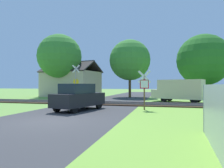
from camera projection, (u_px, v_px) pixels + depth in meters
name	position (u px, v px, depth m)	size (l,w,h in m)	color
ground_plane	(49.00, 121.00, 9.32)	(160.00, 160.00, 0.00)	#6B9942
road_asphalt	(69.00, 115.00, 11.25)	(6.50, 80.00, 0.01)	#38383A
grass_verge	(201.00, 143.00, 5.81)	(6.00, 20.00, 0.01)	#75A83B
rail_track	(104.00, 103.00, 17.77)	(60.00, 2.60, 0.22)	#422D1E
stop_sign_near	(144.00, 87.00, 13.61)	(0.87, 0.19, 2.70)	brown
crossing_sign_far	(76.00, 81.00, 21.20)	(0.88, 0.13, 3.88)	#9E9EA5
house	(71.00, 83.00, 29.95)	(9.14, 6.88, 5.26)	#C6B293
tree_center	(130.00, 60.00, 28.21)	(5.76, 5.76, 8.13)	#513823
tree_far	(203.00, 60.00, 27.48)	(7.09, 7.09, 8.71)	#513823
tree_left	(60.00, 56.00, 28.09)	(6.17, 6.17, 8.86)	#513823
mail_truck	(179.00, 90.00, 19.97)	(5.24, 3.50, 2.24)	beige
parked_car	(79.00, 97.00, 13.34)	(2.56, 4.28, 1.78)	black
fence_panel	(215.00, 119.00, 4.89)	(0.40, 4.76, 1.70)	#9E9EA5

